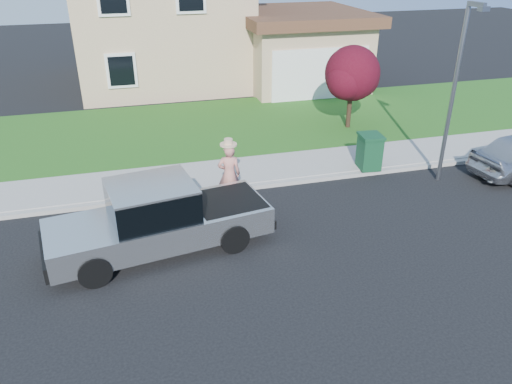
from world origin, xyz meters
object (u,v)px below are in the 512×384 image
pickup_truck (159,219)px  trash_bin (370,151)px  street_lamp (456,85)px  woman (229,173)px  ornamental_tree (353,76)px

pickup_truck → trash_bin: bearing=12.9°
trash_bin → street_lamp: 3.15m
street_lamp → trash_bin: bearing=140.2°
trash_bin → street_lamp: bearing=-26.2°
trash_bin → street_lamp: street_lamp is taller
woman → street_lamp: 6.91m
pickup_truck → trash_bin: size_ratio=4.93×
pickup_truck → street_lamp: bearing=1.3°
woman → pickup_truck: bearing=50.2°
pickup_truck → ornamental_tree: ornamental_tree is taller
woman → trash_bin: woman is taller
ornamental_tree → trash_bin: size_ratio=2.82×
street_lamp → ornamental_tree: bearing=90.3°
ornamental_tree → trash_bin: (-1.13, -3.93, -1.39)m
woman → ornamental_tree: size_ratio=0.61×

